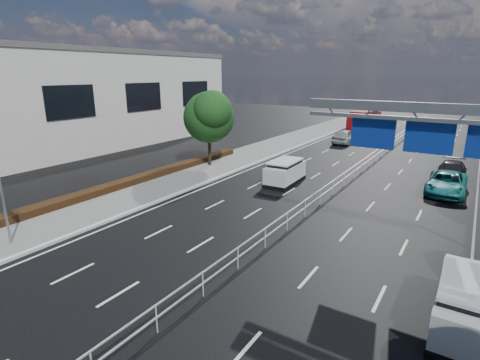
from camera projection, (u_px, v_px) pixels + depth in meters
The scene contains 15 objects.
ground at pixel (174, 319), 12.70m from camera, with size 160.00×160.00×0.00m, color black.
sidewalk_near at pixel (1, 239), 18.61m from camera, with size 5.00×140.00×0.14m, color slate.
kerb_near at pixel (28, 252), 17.32m from camera, with size 0.25×140.00×0.15m, color silver.
median_fence at pixel (359, 168), 30.80m from camera, with size 0.05×85.00×1.02m.
hedge_near at pixel (69, 200), 23.51m from camera, with size 1.00×36.00×0.44m, color black.
overhead_gantry at pixel (449, 133), 15.82m from camera, with size 10.24×0.38×7.45m.
near_building at pixel (79, 101), 41.39m from camera, with size 12.00×38.00×10.00m, color beige.
near_tree_back at pixel (209, 114), 32.16m from camera, with size 4.84×4.51×6.69m.
white_minivan at pixel (285, 172), 28.06m from camera, with size 1.91×4.17×1.79m.
red_bus at pixel (365, 121), 51.62m from camera, with size 3.15×10.88×3.21m.
near_car_silver at pixel (345, 136), 44.13m from camera, with size 2.01×4.99×1.70m, color #9D9FA4.
near_car_dark at pixel (364, 121), 59.47m from camera, with size 1.50×4.31×1.42m, color black.
silver_minivan at pixel (467, 306), 11.97m from camera, with size 1.82×4.27×1.77m.
parked_car_teal at pixel (447, 183), 25.84m from camera, with size 2.40×5.21×1.45m, color #1A7479.
parked_car_dark at pixel (452, 171), 28.95m from camera, with size 1.99×4.90×1.42m, color black.
Camera 1 is at (7.73, -8.00, 8.05)m, focal length 28.00 mm.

